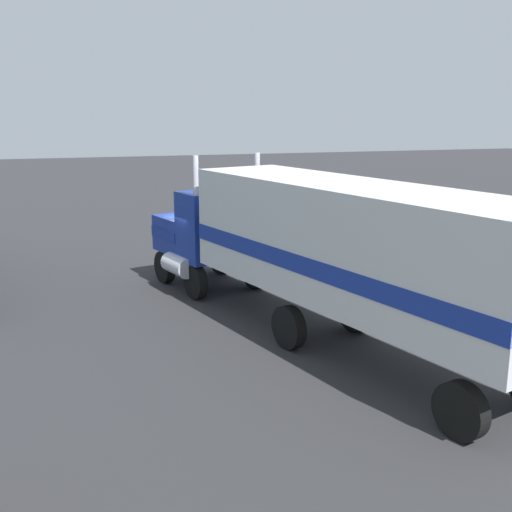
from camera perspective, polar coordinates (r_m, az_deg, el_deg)
The scene contains 5 objects.
ground_plane at distance 21.23m, azimuth -4.36°, elevation -2.69°, with size 120.00×120.00×0.00m, color #2D2D30.
lane_stripe_near at distance 18.05m, azimuth 10.05°, elevation -5.76°, with size 4.40×0.16×0.01m, color silver.
lane_stripe_mid at distance 21.99m, azimuth 12.90°, elevation -2.41°, with size 4.40×0.16×0.01m, color silver.
semi_truck at distance 15.79m, azimuth 6.08°, elevation 1.11°, with size 14.28×6.42×4.50m.
person_bystander at distance 18.75m, azimuth 9.21°, elevation -2.16°, with size 0.37×0.47×1.63m.
Camera 1 is at (-19.93, 4.38, 5.85)m, focal length 43.65 mm.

